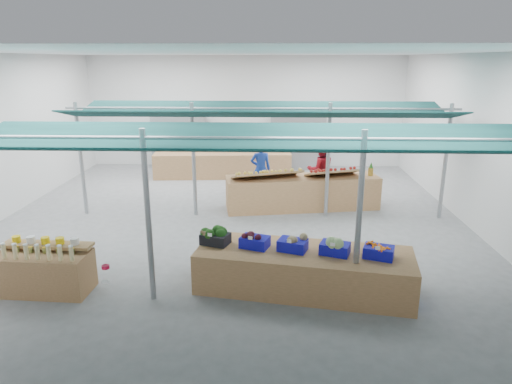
% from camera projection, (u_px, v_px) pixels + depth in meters
% --- Properties ---
extents(floor, '(13.00, 13.00, 0.00)m').
position_uv_depth(floor, '(231.00, 221.00, 11.84)').
color(floor, slate).
rests_on(floor, ground).
extents(hall, '(13.00, 13.00, 13.00)m').
position_uv_depth(hall, '(234.00, 112.00, 12.47)').
color(hall, silver).
rests_on(hall, ground).
extents(pole_grid, '(10.00, 4.60, 3.00)m').
position_uv_depth(pole_grid, '(257.00, 169.00, 9.62)').
color(pole_grid, gray).
rests_on(pole_grid, floor).
extents(awnings, '(9.50, 7.08, 0.30)m').
position_uv_depth(awnings, '(257.00, 123.00, 9.35)').
color(awnings, black).
rests_on(awnings, pole_grid).
extents(back_shelving_left, '(2.00, 0.50, 2.00)m').
position_uv_depth(back_shelving_left, '(180.00, 142.00, 17.40)').
color(back_shelving_left, '#B23F33').
rests_on(back_shelving_left, floor).
extents(back_shelving_right, '(2.00, 0.50, 2.00)m').
position_uv_depth(back_shelving_right, '(298.00, 143.00, 17.24)').
color(back_shelving_right, '#B23F33').
rests_on(back_shelving_right, floor).
extents(bottle_shelf, '(1.69, 1.10, 1.01)m').
position_uv_depth(bottle_shelf, '(45.00, 270.00, 8.20)').
color(bottle_shelf, brown).
rests_on(bottle_shelf, floor).
extents(veg_counter, '(4.01, 1.91, 0.75)m').
position_uv_depth(veg_counter, '(304.00, 270.00, 8.26)').
color(veg_counter, brown).
rests_on(veg_counter, floor).
extents(fruit_counter, '(4.35, 1.69, 0.91)m').
position_uv_depth(fruit_counter, '(302.00, 192.00, 12.78)').
color(fruit_counter, brown).
rests_on(fruit_counter, floor).
extents(far_counter, '(4.87, 1.31, 0.87)m').
position_uv_depth(far_counter, '(223.00, 165.00, 16.21)').
color(far_counter, brown).
rests_on(far_counter, floor).
extents(crate_stack, '(0.53, 0.41, 0.58)m').
position_uv_depth(crate_stack, '(402.00, 289.00, 7.74)').
color(crate_stack, '#0F0FA2').
rests_on(crate_stack, floor).
extents(vendor_left, '(0.68, 0.50, 1.69)m').
position_uv_depth(vendor_left, '(261.00, 169.00, 13.77)').
color(vendor_left, '#173498').
rests_on(vendor_left, floor).
extents(vendor_right, '(0.92, 0.77, 1.69)m').
position_uv_depth(vendor_right, '(320.00, 170.00, 13.70)').
color(vendor_right, maroon).
rests_on(vendor_right, floor).
extents(crate_broccoli, '(0.59, 0.50, 0.35)m').
position_uv_depth(crate_broccoli, '(215.00, 236.00, 8.44)').
color(crate_broccoli, black).
rests_on(crate_broccoli, veg_counter).
extents(crate_beets, '(0.59, 0.50, 0.29)m').
position_uv_depth(crate_beets, '(255.00, 240.00, 8.30)').
color(crate_beets, '#0F0FA2').
rests_on(crate_beets, veg_counter).
extents(crate_celeriac, '(0.59, 0.50, 0.31)m').
position_uv_depth(crate_celeriac, '(293.00, 243.00, 8.16)').
color(crate_celeriac, '#0F0FA2').
rests_on(crate_celeriac, veg_counter).
extents(crate_cabbage, '(0.59, 0.50, 0.35)m').
position_uv_depth(crate_cabbage, '(335.00, 245.00, 8.00)').
color(crate_cabbage, '#0F0FA2').
rests_on(crate_cabbage, veg_counter).
extents(crate_carrots, '(0.59, 0.50, 0.29)m').
position_uv_depth(crate_carrots, '(379.00, 251.00, 7.87)').
color(crate_carrots, '#0F0FA2').
rests_on(crate_carrots, veg_counter).
extents(sparrow, '(0.12, 0.09, 0.11)m').
position_uv_depth(sparrow, '(204.00, 233.00, 8.32)').
color(sparrow, brown).
rests_on(sparrow, crate_broccoli).
extents(pole_ribbon, '(0.12, 0.12, 0.28)m').
position_uv_depth(pole_ribbon, '(106.00, 268.00, 6.73)').
color(pole_ribbon, red).
rests_on(pole_ribbon, pole_grid).
extents(apple_heap_yellow, '(2.02, 1.28, 0.27)m').
position_uv_depth(apple_heap_yellow, '(267.00, 173.00, 12.39)').
color(apple_heap_yellow, '#997247').
rests_on(apple_heap_yellow, fruit_counter).
extents(apple_heap_red, '(1.65, 1.15, 0.27)m').
position_uv_depth(apple_heap_red, '(334.00, 171.00, 12.61)').
color(apple_heap_red, '#997247').
rests_on(apple_heap_red, fruit_counter).
extents(pineapple, '(0.14, 0.14, 0.39)m').
position_uv_depth(pineapple, '(371.00, 169.00, 12.74)').
color(pineapple, '#8C6019').
rests_on(pineapple, fruit_counter).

